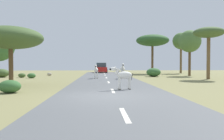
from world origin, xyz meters
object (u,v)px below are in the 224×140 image
object	(u,v)px
tree_3	(209,34)
tree_0	(190,42)
zebra_2	(123,69)
tree_6	(181,41)
zebra_0	(96,70)
tree_1	(11,38)
bush_3	(154,72)
tree_5	(152,41)
rock_0	(155,74)
car_0	(101,68)
bush_0	(2,73)
bush_4	(32,76)
bush_2	(10,86)
zebra_1	(123,76)
bush_1	(22,75)
rock_2	(49,74)

from	to	relation	value
tree_3	tree_0	bearing A→B (deg)	84.14
zebra_2	tree_6	xyz separation A→B (m)	(11.36, 14.10, 4.37)
zebra_0	tree_0	xyz separation A→B (m)	(12.35, 5.59, 3.62)
tree_1	bush_3	size ratio (longest dim) A/B	2.53
tree_5	rock_0	world-z (taller)	tree_5
car_0	bush_0	bearing A→B (deg)	-135.69
tree_0	bush_4	size ratio (longest dim) A/B	6.61
tree_1	zebra_2	bearing A→B (deg)	39.28
tree_5	bush_0	distance (m)	22.67
tree_1	rock_0	world-z (taller)	tree_1
tree_5	tree_3	bearing A→B (deg)	-78.77
bush_3	rock_0	size ratio (longest dim) A/B	2.54
tree_5	bush_3	distance (m)	10.08
bush_2	bush_4	xyz separation A→B (m)	(-2.73, 13.06, -0.08)
zebra_1	tree_6	size ratio (longest dim) A/B	0.21
car_0	tree_3	world-z (taller)	tree_3
tree_6	bush_0	bearing A→B (deg)	-157.61
tree_3	bush_1	distance (m)	21.15
zebra_2	tree_1	xyz separation A→B (m)	(-8.65, -7.08, 2.37)
zebra_2	tree_3	bearing A→B (deg)	179.61
rock_2	zebra_0	bearing A→B (deg)	-48.02
zebra_0	bush_2	world-z (taller)	zebra_0
car_0	bush_1	world-z (taller)	car_0
car_0	tree_3	bearing A→B (deg)	-60.93
zebra_0	bush_4	distance (m)	7.45
bush_2	bush_4	size ratio (longest dim) A/B	1.28
zebra_0	zebra_1	xyz separation A→B (m)	(1.78, -10.43, -0.06)
car_0	bush_4	world-z (taller)	car_0
tree_5	rock_2	world-z (taller)	tree_5
bush_1	tree_5	bearing A→B (deg)	28.83
car_0	bush_3	size ratio (longest dim) A/B	2.49
bush_0	tree_5	bearing A→B (deg)	24.84
zebra_1	bush_2	xyz separation A→B (m)	(-6.26, -0.88, -0.53)
zebra_1	rock_0	distance (m)	19.08
bush_0	bush_3	world-z (taller)	bush_3
zebra_2	tree_6	size ratio (longest dim) A/B	0.25
tree_0	rock_2	distance (m)	19.33
rock_2	bush_2	bearing A→B (deg)	-84.01
bush_0	zebra_2	bearing A→B (deg)	-14.94
bush_4	car_0	bearing A→B (deg)	61.67
rock_0	bush_0	bearing A→B (deg)	-167.60
tree_0	tree_6	world-z (taller)	tree_6
zebra_0	car_0	size ratio (longest dim) A/B	0.36
tree_5	bush_2	world-z (taller)	tree_5
rock_0	bush_3	bearing A→B (deg)	-107.06
tree_0	tree_1	world-z (taller)	tree_0
zebra_2	bush_2	world-z (taller)	zebra_2
zebra_0	bush_4	bearing A→B (deg)	-11.08
zebra_0	tree_3	distance (m)	12.31
zebra_1	tree_5	bearing A→B (deg)	-30.23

